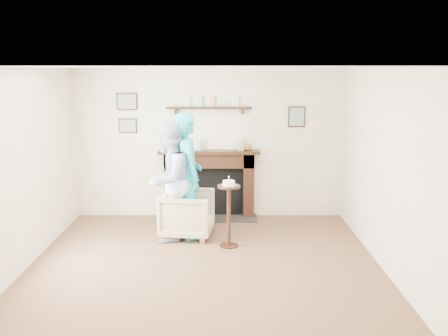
{
  "coord_description": "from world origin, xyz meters",
  "views": [
    {
      "loc": [
        0.25,
        -5.76,
        2.48
      ],
      "look_at": [
        0.25,
        0.9,
        1.15
      ],
      "focal_mm": 40.0,
      "sensor_mm": 36.0,
      "label": 1
    }
  ],
  "objects": [
    {
      "name": "man",
      "position": [
        -0.56,
        1.29,
        0.0
      ],
      "size": [
        0.96,
        1.06,
        1.76
      ],
      "primitive_type": "imported",
      "rotation": [
        0.0,
        0.0,
        -2.0
      ],
      "color": "silver",
      "rests_on": "ground"
    },
    {
      "name": "ground",
      "position": [
        0.0,
        0.0,
        0.0
      ],
      "size": [
        5.0,
        5.0,
        0.0
      ],
      "primitive_type": "plane",
      "color": "brown",
      "rests_on": "ground"
    },
    {
      "name": "woman",
      "position": [
        -0.3,
        1.41,
        0.0
      ],
      "size": [
        0.65,
        0.79,
        1.86
      ],
      "primitive_type": "imported",
      "rotation": [
        0.0,
        0.0,
        1.92
      ],
      "color": "#1EABA6",
      "rests_on": "ground"
    },
    {
      "name": "room_shell",
      "position": [
        -0.0,
        0.69,
        1.62
      ],
      "size": [
        4.54,
        5.02,
        2.52
      ],
      "color": "beige",
      "rests_on": "ground"
    },
    {
      "name": "pedestal_table",
      "position": [
        0.31,
        0.97,
        0.63
      ],
      "size": [
        0.32,
        0.32,
        1.02
      ],
      "color": "black",
      "rests_on": "ground"
    },
    {
      "name": "armchair",
      "position": [
        -0.3,
        1.42,
        0.0
      ],
      "size": [
        0.84,
        0.82,
        0.69
      ],
      "primitive_type": "imported",
      "rotation": [
        0.0,
        0.0,
        1.46
      ],
      "color": "tan",
      "rests_on": "ground"
    }
  ]
}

